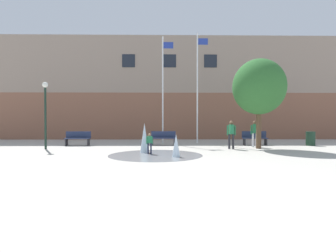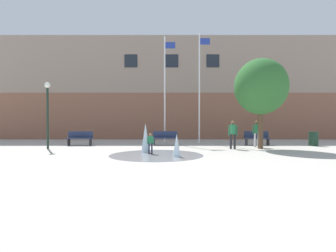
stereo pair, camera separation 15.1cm
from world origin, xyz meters
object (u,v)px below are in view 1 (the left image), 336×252
Objects in this scene: child_running at (150,142)px; flagpole_left at (163,86)px; park_bench_left_of_flagpoles at (163,138)px; street_tree_near_building at (259,87)px; adult_in_red at (255,132)px; flagpole_right at (198,85)px; lamp_post_left_lane at (45,105)px; park_bench_under_left_flagpole at (255,138)px; adult_near_bench at (231,132)px; trash_can at (311,139)px; park_bench_far_left at (78,138)px.

flagpole_left reaches higher than child_running.
park_bench_left_of_flagpoles is 0.31× the size of street_tree_near_building.
street_tree_near_building is (-0.08, -0.86, 2.58)m from adult_in_red.
street_tree_near_building is at bearing -154.08° from adult_in_red.
flagpole_right is 2.10× the size of lamp_post_left_lane.
park_bench_under_left_flagpole is 12.92m from lamp_post_left_lane.
flagpole_right is (-3.08, 2.98, 3.25)m from adult_in_red.
park_bench_left_of_flagpoles is 1.01× the size of adult_in_red.
adult_near_bench is 1.00× the size of adult_in_red.
flagpole_left reaches higher than trash_can.
adult_in_red reaches higher than child_running.
adult_near_bench is 0.20× the size of flagpole_right.
lamp_post_left_lane is (-1.12, -2.05, 1.99)m from park_bench_far_left.
park_bench_under_left_flagpole is 0.20× the size of flagpole_right.
park_bench_left_of_flagpoles is at bearing 18.60° from lamp_post_left_lane.
flagpole_left reaches higher than adult_near_bench.
park_bench_left_of_flagpoles is 4.76m from flagpole_right.
child_running is 7.15m from flagpole_left.
lamp_post_left_lane is at bearing -173.52° from trash_can.
adult_in_red is at bearing -167.68° from trash_can.
flagpole_right reaches higher than trash_can.
flagpole_right reaches higher than child_running.
flagpole_left is at bearing 30.91° from lamp_post_left_lane.
adult_in_red is at bearing -12.76° from park_bench_left_of_flagpoles.
flagpole_right is (3.11, 6.23, 3.60)m from child_running.
trash_can is 0.18× the size of street_tree_near_building.
adult_near_bench is at bearing 152.76° from adult_in_red.
adult_in_red is (1.70, 1.06, 0.00)m from adult_near_bench.
adult_near_bench is 1.77× the size of trash_can.
flagpole_left reaches higher than street_tree_near_building.
park_bench_far_left is at bearing -178.15° from park_bench_left_of_flagpoles.
park_bench_far_left is 1.01× the size of adult_near_bench.
lamp_post_left_lane is at bearing -156.46° from flagpole_right.
lamp_post_left_lane reaches higher than trash_can.
flagpole_left is 6.71m from street_tree_near_building.
flagpole_right is at bearing 13.45° from park_bench_far_left.
adult_in_red is 0.21× the size of flagpole_left.
flagpole_left is 0.96× the size of flagpole_right.
adult_near_bench is at bearing -133.07° from park_bench_under_left_flagpole.
park_bench_left_of_flagpoles is 4.50m from adult_near_bench.
park_bench_left_of_flagpoles is at bearing 108.21° from adult_in_red.
park_bench_under_left_flagpole is at bearing 11.83° from adult_in_red.
street_tree_near_building is at bearing -103.51° from park_bench_under_left_flagpole.
street_tree_near_building is (5.48, -3.83, -0.52)m from flagpole_left.
flagpole_left is at bearing 180.00° from flagpole_right.
park_bench_far_left is at bearing -179.28° from park_bench_under_left_flagpole.
flagpole_right is at bearing 0.00° from flagpole_left.
park_bench_far_left and park_bench_under_left_flagpole have the same top height.
park_bench_far_left is 14.92m from trash_can.
adult_near_bench is at bearing -172.99° from street_tree_near_building.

